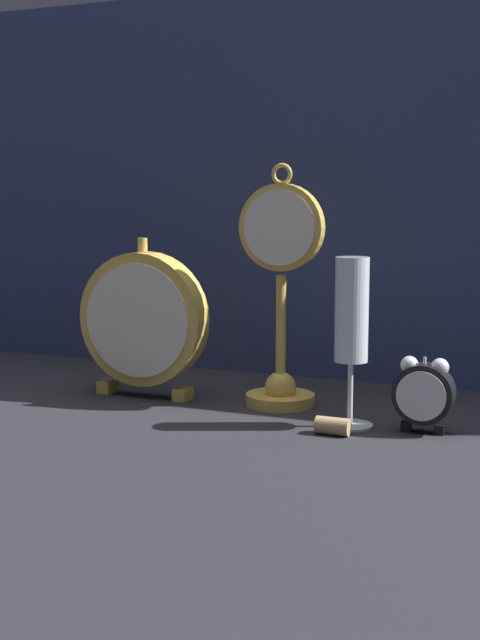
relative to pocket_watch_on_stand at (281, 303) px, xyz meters
The scene contains 7 objects.
ground_plane 0.20m from the pocket_watch_on_stand, 108.96° to the right, with size 4.00×4.00×0.00m, color #232328.
fabric_backdrop_drape 0.26m from the pocket_watch_on_stand, 101.87° to the left, with size 1.77×0.01×0.61m, color navy.
pocket_watch_on_stand is the anchor object (origin of this frame).
alarm_clock_twin_bell 0.24m from the pocket_watch_on_stand, 16.92° to the right, with size 0.08×0.03×0.10m.
mantel_clock_silver 0.21m from the pocket_watch_on_stand, behind, with size 0.19×0.04×0.23m.
champagne_flute 0.14m from the pocket_watch_on_stand, 30.35° to the right, with size 0.06×0.06×0.22m.
wine_cork 0.21m from the pocket_watch_on_stand, 46.09° to the right, with size 0.02×0.02×0.04m, color tan.
Camera 1 is at (0.47, -1.02, 0.30)m, focal length 50.00 mm.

